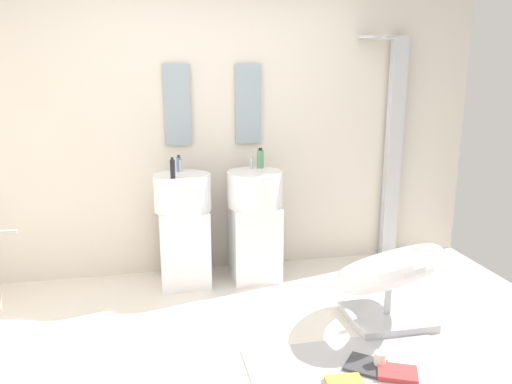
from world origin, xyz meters
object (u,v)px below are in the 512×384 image
(shower_column, at_px, (392,146))
(magazine_charcoal, at_px, (365,365))
(lounge_chair, at_px, (389,275))
(soap_bottle_blue, at_px, (179,164))
(coffee_mug, at_px, (380,360))
(pedestal_sink_left, at_px, (184,226))
(soap_bottle_green, at_px, (260,159))
(soap_bottle_black, at_px, (173,169))
(magazine_red, at_px, (398,373))
(pedestal_sink_right, at_px, (255,222))

(shower_column, bearing_deg, magazine_charcoal, -119.47)
(lounge_chair, distance_m, soap_bottle_blue, 1.89)
(coffee_mug, relative_size, soap_bottle_blue, 0.70)
(pedestal_sink_left, distance_m, soap_bottle_green, 0.86)
(magazine_charcoal, bearing_deg, soap_bottle_black, 167.16)
(magazine_red, height_order, magazine_charcoal, magazine_red)
(pedestal_sink_right, relative_size, magazine_charcoal, 4.66)
(magazine_red, relative_size, soap_bottle_black, 1.37)
(shower_column, xyz_separation_m, magazine_red, (-0.83, -1.86, -1.05))
(shower_column, relative_size, soap_bottle_blue, 14.95)
(soap_bottle_blue, bearing_deg, magazine_charcoal, -59.19)
(pedestal_sink_right, xyz_separation_m, lounge_chair, (0.77, -0.97, -0.15))
(magazine_red, xyz_separation_m, magazine_charcoal, (-0.15, 0.13, -0.01))
(magazine_charcoal, xyz_separation_m, soap_bottle_black, (-1.05, 1.37, 1.00))
(soap_bottle_green, bearing_deg, pedestal_sink_left, -168.39)
(shower_column, distance_m, soap_bottle_black, 2.06)
(pedestal_sink_right, distance_m, magazine_red, 1.77)
(soap_bottle_blue, distance_m, soap_bottle_black, 0.28)
(pedestal_sink_left, height_order, soap_bottle_black, soap_bottle_black)
(pedestal_sink_left, distance_m, coffee_mug, 1.90)
(magazine_charcoal, bearing_deg, soap_bottle_blue, 160.58)
(shower_column, bearing_deg, soap_bottle_green, -175.88)
(pedestal_sink_right, xyz_separation_m, shower_column, (1.34, 0.23, 0.58))
(soap_bottle_black, bearing_deg, magazine_red, -51.42)
(magazine_charcoal, bearing_deg, lounge_chair, 92.57)
(lounge_chair, height_order, magazine_red, lounge_chair)
(pedestal_sink_right, xyz_separation_m, soap_bottle_blue, (-0.62, 0.15, 0.50))
(shower_column, xyz_separation_m, soap_bottle_green, (-1.27, -0.09, -0.06))
(pedestal_sink_left, distance_m, pedestal_sink_right, 0.60)
(pedestal_sink_left, height_order, pedestal_sink_right, same)
(shower_column, relative_size, soap_bottle_green, 11.76)
(magazine_charcoal, relative_size, soap_bottle_black, 1.34)
(lounge_chair, distance_m, coffee_mug, 0.69)
(magazine_charcoal, bearing_deg, pedestal_sink_left, 162.65)
(pedestal_sink_right, distance_m, soap_bottle_black, 0.86)
(magazine_red, relative_size, coffee_mug, 2.37)
(soap_bottle_black, bearing_deg, pedestal_sink_right, 10.67)
(pedestal_sink_left, bearing_deg, coffee_mug, -55.24)
(lounge_chair, bearing_deg, magazine_red, -111.14)
(magazine_red, bearing_deg, pedestal_sink_right, 132.57)
(lounge_chair, bearing_deg, soap_bottle_blue, 140.99)
(shower_column, distance_m, soap_bottle_blue, 1.96)
(pedestal_sink_left, xyz_separation_m, coffee_mug, (1.05, -1.52, -0.44))
(shower_column, xyz_separation_m, soap_bottle_blue, (-1.96, -0.08, -0.08))
(pedestal_sink_right, relative_size, magazine_red, 4.56)
(coffee_mug, bearing_deg, shower_column, 62.94)
(soap_bottle_green, bearing_deg, soap_bottle_black, -160.53)
(pedestal_sink_left, bearing_deg, magazine_red, -55.53)
(shower_column, distance_m, soap_bottle_green, 1.27)
(shower_column, relative_size, lounge_chair, 1.90)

